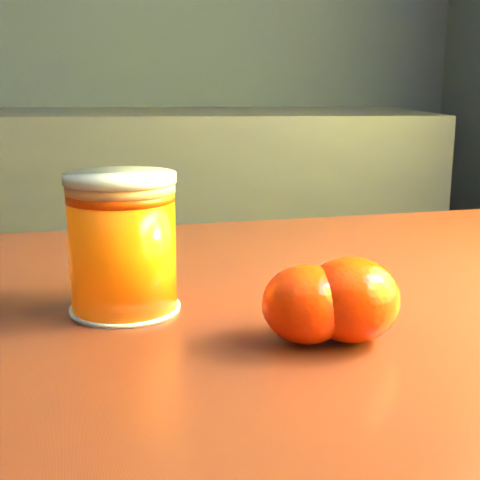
{
  "coord_description": "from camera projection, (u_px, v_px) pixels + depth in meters",
  "views": [
    {
      "loc": [
        0.97,
        -0.44,
        0.98
      ],
      "look_at": [
        1.0,
        0.1,
        0.85
      ],
      "focal_mm": 50.0,
      "sensor_mm": 36.0,
      "label": 1
    }
  ],
  "objects": [
    {
      "name": "orange_front",
      "position": [
        351.0,
        299.0,
        0.49
      ],
      "size": [
        0.07,
        0.07,
        0.06
      ],
      "primitive_type": "ellipsoid",
      "rotation": [
        0.0,
        0.0,
        -0.05
      ],
      "color": "#FF3105",
      "rests_on": "table"
    },
    {
      "name": "orange_back",
      "position": [
        306.0,
        304.0,
        0.49
      ],
      "size": [
        0.07,
        0.07,
        0.06
      ],
      "primitive_type": "ellipsoid",
      "rotation": [
        0.0,
        0.0,
        -0.06
      ],
      "color": "#FF3105",
      "rests_on": "table"
    },
    {
      "name": "table",
      "position": [
        257.0,
        428.0,
        0.57
      ],
      "size": [
        1.18,
        0.93,
        0.79
      ],
      "rotation": [
        0.0,
        0.0,
        0.2
      ],
      "color": "#5C2417",
      "rests_on": "ground"
    },
    {
      "name": "juice_glass",
      "position": [
        123.0,
        244.0,
        0.55
      ],
      "size": [
        0.09,
        0.09,
        0.11
      ],
      "rotation": [
        0.0,
        0.0,
        0.01
      ],
      "color": "#FF5B05",
      "rests_on": "table"
    }
  ]
}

